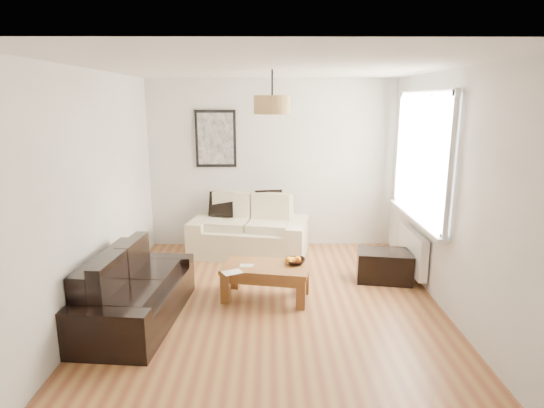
{
  "coord_description": "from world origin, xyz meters",
  "views": [
    {
      "loc": [
        -0.04,
        -4.69,
        2.29
      ],
      "look_at": [
        0.0,
        0.6,
        1.05
      ],
      "focal_mm": 29.62,
      "sensor_mm": 36.0,
      "label": 1
    }
  ],
  "objects_px": {
    "loveseat_cream": "(249,227)",
    "sofa_leather": "(136,289)",
    "ottoman": "(384,266)",
    "coffee_table": "(266,282)"
  },
  "relations": [
    {
      "from": "loveseat_cream",
      "to": "sofa_leather",
      "type": "height_order",
      "value": "loveseat_cream"
    },
    {
      "from": "loveseat_cream",
      "to": "sofa_leather",
      "type": "relative_size",
      "value": 1.03
    },
    {
      "from": "sofa_leather",
      "to": "ottoman",
      "type": "relative_size",
      "value": 2.41
    },
    {
      "from": "sofa_leather",
      "to": "coffee_table",
      "type": "relative_size",
      "value": 1.66
    },
    {
      "from": "loveseat_cream",
      "to": "coffee_table",
      "type": "distance_m",
      "value": 1.6
    },
    {
      "from": "coffee_table",
      "to": "loveseat_cream",
      "type": "bearing_deg",
      "value": 99.49
    },
    {
      "from": "sofa_leather",
      "to": "coffee_table",
      "type": "xyz_separation_m",
      "value": [
        1.36,
        0.54,
        -0.15
      ]
    },
    {
      "from": "coffee_table",
      "to": "ottoman",
      "type": "relative_size",
      "value": 1.45
    },
    {
      "from": "sofa_leather",
      "to": "coffee_table",
      "type": "distance_m",
      "value": 1.47
    },
    {
      "from": "coffee_table",
      "to": "ottoman",
      "type": "height_order",
      "value": "coffee_table"
    }
  ]
}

